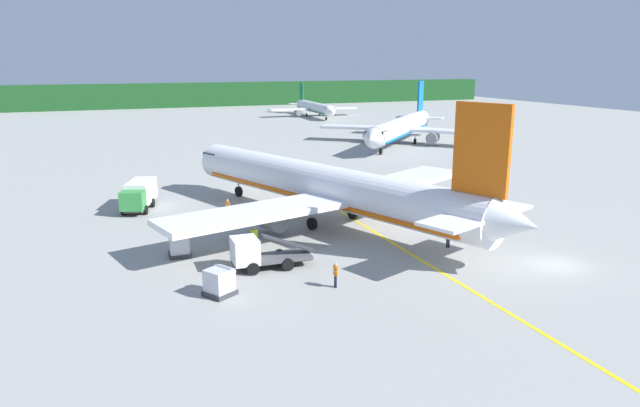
% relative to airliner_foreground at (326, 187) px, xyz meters
% --- Properties ---
extents(ground, '(240.00, 320.00, 0.20)m').
position_rel_airliner_foreground_xyz_m(ground, '(11.60, 31.06, -3.49)').
color(ground, '#999993').
extents(distant_treeline, '(216.00, 6.00, 7.67)m').
position_rel_airliner_foreground_xyz_m(distant_treeline, '(11.60, 144.90, 0.45)').
color(distant_treeline, '#19471E').
rests_on(distant_treeline, ground).
extents(airliner_foreground, '(33.60, 40.02, 11.90)m').
position_rel_airliner_foreground_xyz_m(airliner_foreground, '(0.00, 0.00, 0.00)').
color(airliner_foreground, white).
rests_on(airliner_foreground, ground).
extents(airliner_mid_apron, '(28.66, 29.56, 10.77)m').
position_rel_airliner_foreground_xyz_m(airliner_mid_apron, '(31.99, 43.06, -0.32)').
color(airliner_mid_apron, silver).
rests_on(airliner_mid_apron, ground).
extents(airliner_far_taxiway, '(24.82, 29.88, 8.52)m').
position_rel_airliner_foreground_xyz_m(airliner_far_taxiway, '(35.99, 98.34, -0.96)').
color(airliner_far_taxiway, white).
rests_on(airliner_far_taxiway, ground).
extents(service_truck_fuel, '(6.22, 2.57, 2.56)m').
position_rel_airliner_foreground_xyz_m(service_truck_fuel, '(-9.22, -9.70, -2.20)').
color(service_truck_fuel, white).
rests_on(service_truck_fuel, ground).
extents(service_truck_baggage, '(4.16, 6.90, 2.77)m').
position_rel_airliner_foreground_xyz_m(service_truck_baggage, '(-15.87, 11.42, -1.84)').
color(service_truck_baggage, '#338C3F').
rests_on(service_truck_baggage, ground).
extents(cargo_container_near, '(1.68, 1.68, 1.96)m').
position_rel_airliner_foreground_xyz_m(cargo_container_near, '(-14.15, -4.82, -2.46)').
color(cargo_container_near, '#333338').
rests_on(cargo_container_near, ground).
extents(cargo_container_mid, '(2.33, 2.33, 1.87)m').
position_rel_airliner_foreground_xyz_m(cargo_container_mid, '(-12.80, -13.43, -2.51)').
color(cargo_container_mid, '#333338').
rests_on(cargo_container_mid, ground).
extents(crew_marshaller, '(0.28, 0.63, 1.73)m').
position_rel_airliner_foreground_xyz_m(crew_marshaller, '(-5.35, -14.97, -2.37)').
color(crew_marshaller, '#191E33').
rests_on(crew_marshaller, ground).
extents(crew_loader_left, '(0.38, 0.59, 1.77)m').
position_rel_airliner_foreground_xyz_m(crew_loader_left, '(6.36, -10.57, -2.34)').
color(crew_loader_left, '#191E33').
rests_on(crew_loader_left, ground).
extents(crew_loader_right, '(0.63, 0.26, 1.60)m').
position_rel_airliner_foreground_xyz_m(crew_loader_right, '(-8.12, -4.53, -2.45)').
color(crew_loader_right, '#191E33').
rests_on(crew_loader_right, ground).
extents(crew_supervisor, '(0.33, 0.61, 1.78)m').
position_rel_airliner_foreground_xyz_m(crew_supervisor, '(-8.18, 5.12, -2.33)').
color(crew_supervisor, '#191E33').
rests_on(crew_supervisor, ground).
extents(apron_guide_line, '(0.30, 60.00, 0.01)m').
position_rel_airliner_foreground_xyz_m(apron_guide_line, '(2.78, -4.47, -3.39)').
color(apron_guide_line, yellow).
rests_on(apron_guide_line, ground).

